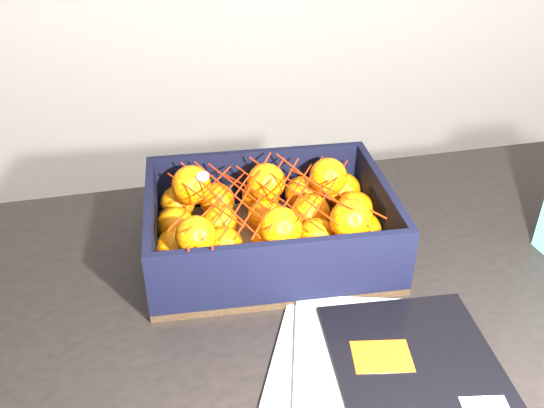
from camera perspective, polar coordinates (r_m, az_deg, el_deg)
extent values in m
cube|color=black|center=(0.91, 8.55, -9.80)|extent=(1.25, 0.88, 0.04)
cylinder|color=black|center=(1.43, -19.48, -13.42)|extent=(0.06, 0.06, 0.71)
cylinder|color=black|center=(1.60, 23.18, -8.64)|extent=(0.06, 0.06, 0.71)
cube|color=silver|center=(0.78, 7.75, -16.56)|extent=(0.30, 0.34, 0.01)
cube|color=silver|center=(0.78, 10.13, -15.90)|extent=(0.26, 0.32, 0.01)
cube|color=black|center=(0.78, 14.40, -15.99)|extent=(0.21, 0.28, 0.01)
cube|color=#F34D0C|center=(0.79, 10.63, -14.36)|extent=(0.08, 0.06, 0.00)
cube|color=white|center=(0.77, 20.09, -18.10)|extent=(0.06, 0.04, 0.00)
cube|color=#8D6041|center=(0.98, -0.27, -4.22)|extent=(0.38, 0.29, 0.01)
cube|color=black|center=(1.06, -1.41, 2.45)|extent=(0.38, 0.01, 0.12)
cube|color=black|center=(0.84, 1.16, -6.95)|extent=(0.38, 0.01, 0.12)
cube|color=black|center=(0.94, -11.58, -2.64)|extent=(0.01, 0.26, 0.12)
cube|color=black|center=(0.99, 10.48, -0.72)|extent=(0.01, 0.26, 0.12)
sphere|color=orange|center=(0.87, -8.91, -6.88)|extent=(0.06, 0.06, 0.06)
sphere|color=orange|center=(0.92, -9.26, -4.34)|extent=(0.07, 0.07, 0.07)
sphere|color=orange|center=(0.97, -9.39, -2.07)|extent=(0.06, 0.06, 0.06)
sphere|color=orange|center=(1.03, -9.16, 0.08)|extent=(0.06, 0.06, 0.06)
sphere|color=orange|center=(0.87, -4.09, -6.45)|extent=(0.06, 0.06, 0.06)
sphere|color=orange|center=(0.92, -4.70, -4.04)|extent=(0.06, 0.06, 0.06)
sphere|color=orange|center=(0.97, -5.04, -1.80)|extent=(0.06, 0.06, 0.06)
sphere|color=orange|center=(1.03, -5.36, 0.38)|extent=(0.06, 0.06, 0.06)
sphere|color=orange|center=(0.87, 0.58, -6.26)|extent=(0.06, 0.06, 0.06)
sphere|color=orange|center=(0.92, 0.16, -3.68)|extent=(0.07, 0.07, 0.07)
sphere|color=orange|center=(0.98, -0.59, -1.25)|extent=(0.06, 0.06, 0.06)
sphere|color=orange|center=(1.04, -1.11, 0.74)|extent=(0.07, 0.07, 0.07)
sphere|color=orange|center=(0.89, 5.65, -5.73)|extent=(0.07, 0.07, 0.07)
sphere|color=orange|center=(0.94, 4.34, -3.29)|extent=(0.06, 0.06, 0.06)
sphere|color=orange|center=(0.99, 3.74, -0.85)|extent=(0.07, 0.07, 0.07)
sphere|color=orange|center=(1.05, 2.91, 1.10)|extent=(0.06, 0.06, 0.06)
sphere|color=orange|center=(0.91, 9.92, -5.05)|extent=(0.06, 0.06, 0.06)
sphere|color=orange|center=(0.96, 8.63, -2.65)|extent=(0.07, 0.07, 0.07)
sphere|color=orange|center=(1.01, 8.05, -0.64)|extent=(0.07, 0.07, 0.07)
sphere|color=orange|center=(1.06, 6.88, 1.31)|extent=(0.06, 0.06, 0.06)
sphere|color=orange|center=(0.86, -7.43, -3.10)|extent=(0.06, 0.06, 0.06)
sphere|color=orange|center=(0.98, -7.84, 1.83)|extent=(0.07, 0.07, 0.07)
sphere|color=orange|center=(0.87, 0.83, -2.38)|extent=(0.06, 0.06, 0.06)
sphere|color=orange|center=(0.98, -0.57, 2.14)|extent=(0.06, 0.06, 0.06)
sphere|color=orange|center=(0.89, 7.71, -1.57)|extent=(0.07, 0.07, 0.07)
sphere|color=orange|center=(1.00, 5.49, 2.68)|extent=(0.06, 0.06, 0.06)
cylinder|color=red|center=(0.90, -6.77, 0.63)|extent=(0.11, 0.20, 0.02)
cylinder|color=red|center=(0.91, -5.32, 0.64)|extent=(0.11, 0.20, 0.03)
cylinder|color=red|center=(0.91, -3.91, 1.03)|extent=(0.11, 0.20, 0.02)
cylinder|color=red|center=(0.92, -2.50, 1.06)|extent=(0.11, 0.20, 0.01)
cylinder|color=red|center=(0.92, -0.99, 0.88)|extent=(0.11, 0.20, 0.03)
cylinder|color=red|center=(0.92, 0.45, 0.76)|extent=(0.11, 0.20, 0.01)
cylinder|color=red|center=(0.92, 1.83, 1.51)|extent=(0.11, 0.20, 0.02)
cylinder|color=red|center=(0.93, 3.19, 1.67)|extent=(0.11, 0.20, 0.03)
cylinder|color=red|center=(0.93, 4.66, 1.58)|extent=(0.11, 0.20, 0.03)
cylinder|color=red|center=(0.93, 6.07, 1.21)|extent=(0.11, 0.20, 0.02)
cylinder|color=red|center=(0.91, -6.80, 0.85)|extent=(0.11, 0.20, 0.02)
cylinder|color=red|center=(0.90, -5.28, 0.39)|extent=(0.11, 0.20, 0.03)
cylinder|color=red|center=(0.91, -3.85, 0.55)|extent=(0.11, 0.20, 0.01)
cylinder|color=red|center=(0.91, -2.45, 1.08)|extent=(0.11, 0.20, 0.03)
cylinder|color=red|center=(0.92, -1.00, 0.91)|extent=(0.11, 0.20, 0.02)
cylinder|color=red|center=(0.91, 0.50, 0.84)|extent=(0.11, 0.20, 0.02)
cylinder|color=red|center=(0.92, 1.94, 0.91)|extent=(0.11, 0.20, 0.01)
cylinder|color=red|center=(0.94, 3.12, 1.46)|extent=(0.11, 0.20, 0.01)
cylinder|color=red|center=(0.92, 4.75, 1.17)|extent=(0.11, 0.20, 0.03)
cylinder|color=red|center=(0.94, 5.87, 1.83)|extent=(0.11, 0.20, 0.03)
cylinder|color=red|center=(0.82, -7.99, -5.78)|extent=(0.00, 0.03, 0.09)
cylinder|color=red|center=(0.82, -5.89, -5.61)|extent=(0.01, 0.04, 0.08)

